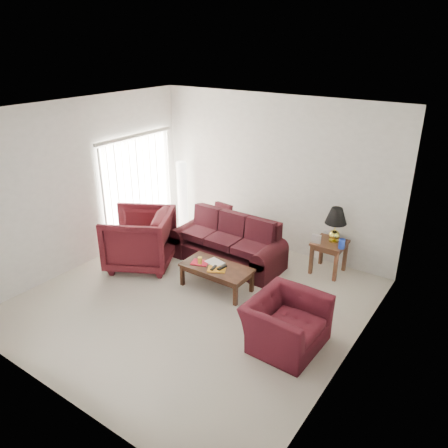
{
  "coord_description": "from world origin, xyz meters",
  "views": [
    {
      "loc": [
        3.81,
        -4.65,
        3.93
      ],
      "look_at": [
        0.0,
        0.85,
        1.05
      ],
      "focal_mm": 35.0,
      "sensor_mm": 36.0,
      "label": 1
    }
  ],
  "objects_px": {
    "floor_lamp": "(182,195)",
    "coffee_table": "(217,277)",
    "armchair_left": "(139,239)",
    "end_table": "(328,257)",
    "armchair_right": "(286,323)",
    "sofa": "(227,241)"
  },
  "relations": [
    {
      "from": "armchair_right",
      "to": "coffee_table",
      "type": "height_order",
      "value": "armchair_right"
    },
    {
      "from": "armchair_left",
      "to": "end_table",
      "type": "bearing_deg",
      "value": 91.7
    },
    {
      "from": "floor_lamp",
      "to": "end_table",
      "type": "bearing_deg",
      "value": -1.41
    },
    {
      "from": "sofa",
      "to": "floor_lamp",
      "type": "xyz_separation_m",
      "value": [
        -1.73,
        0.82,
        0.32
      ]
    },
    {
      "from": "sofa",
      "to": "armchair_left",
      "type": "relative_size",
      "value": 1.84
    },
    {
      "from": "floor_lamp",
      "to": "armchair_left",
      "type": "xyz_separation_m",
      "value": [
        0.47,
        -1.81,
        -0.23
      ]
    },
    {
      "from": "sofa",
      "to": "armchair_left",
      "type": "xyz_separation_m",
      "value": [
        -1.26,
        -0.99,
        0.09
      ]
    },
    {
      "from": "sofa",
      "to": "end_table",
      "type": "height_order",
      "value": "sofa"
    },
    {
      "from": "sofa",
      "to": "armchair_right",
      "type": "xyz_separation_m",
      "value": [
        2.01,
        -1.51,
        -0.09
      ]
    },
    {
      "from": "floor_lamp",
      "to": "coffee_table",
      "type": "xyz_separation_m",
      "value": [
        2.11,
        -1.68,
        -0.55
      ]
    },
    {
      "from": "end_table",
      "to": "armchair_right",
      "type": "distance_m",
      "value": 2.26
    },
    {
      "from": "sofa",
      "to": "end_table",
      "type": "xyz_separation_m",
      "value": [
        1.71,
        0.73,
        -0.13
      ]
    },
    {
      "from": "armchair_right",
      "to": "coffee_table",
      "type": "xyz_separation_m",
      "value": [
        -1.63,
        0.65,
        -0.14
      ]
    },
    {
      "from": "floor_lamp",
      "to": "armchair_right",
      "type": "relative_size",
      "value": 1.43
    },
    {
      "from": "armchair_left",
      "to": "coffee_table",
      "type": "distance_m",
      "value": 1.68
    },
    {
      "from": "sofa",
      "to": "coffee_table",
      "type": "distance_m",
      "value": 0.97
    },
    {
      "from": "sofa",
      "to": "armchair_right",
      "type": "bearing_deg",
      "value": -42.23
    },
    {
      "from": "armchair_left",
      "to": "floor_lamp",
      "type": "bearing_deg",
      "value": 166.22
    },
    {
      "from": "end_table",
      "to": "armchair_left",
      "type": "xyz_separation_m",
      "value": [
        -2.96,
        -1.72,
        0.23
      ]
    },
    {
      "from": "floor_lamp",
      "to": "coffee_table",
      "type": "distance_m",
      "value": 2.75
    },
    {
      "from": "armchair_left",
      "to": "armchair_right",
      "type": "xyz_separation_m",
      "value": [
        3.27,
        -0.52,
        -0.18
      ]
    },
    {
      "from": "sofa",
      "to": "end_table",
      "type": "bearing_deg",
      "value": 17.83
    }
  ]
}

